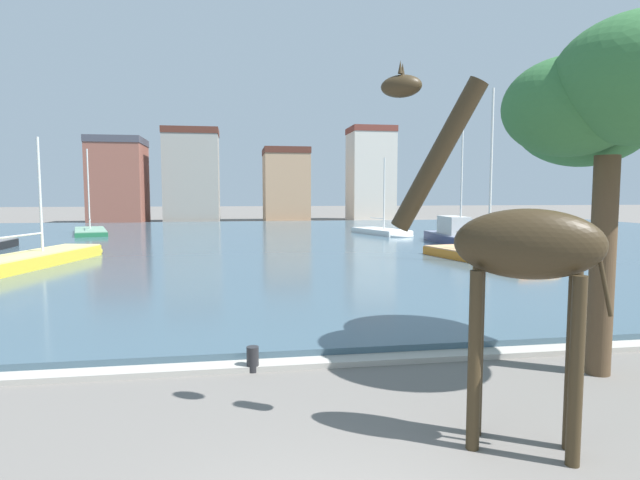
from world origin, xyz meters
TOP-DOWN VIEW (x-y plane):
  - harbor_water at (0.00, 32.52)m, footprint 87.79×52.68m
  - quay_edge_coping at (0.00, 5.93)m, footprint 87.79×0.50m
  - giraffe_statue at (2.80, 2.12)m, footprint 2.84×1.94m
  - sailboat_yellow at (-9.71, 21.68)m, footprint 4.12×9.81m
  - sailboat_orange at (11.03, 18.43)m, footprint 3.52×8.63m
  - sailboat_green at (-12.93, 41.58)m, footprint 4.63×9.44m
  - sailboat_navy at (13.29, 26.95)m, footprint 2.45×9.86m
  - sailboat_white at (10.99, 36.04)m, footprint 4.02×6.91m
  - shade_tree at (6.08, 4.59)m, footprint 3.89×4.91m
  - mooring_bollard at (-0.60, 5.78)m, footprint 0.24×0.24m
  - townhouse_tall_gabled at (-14.65, 61.30)m, footprint 6.17×7.09m
  - townhouse_narrow_midrow at (-6.15, 62.39)m, footprint 6.71×5.83m
  - townhouse_end_terrace at (5.65, 63.47)m, footprint 5.77×6.97m
  - townhouse_corner_house at (17.19, 64.15)m, footprint 5.83×5.69m

SIDE VIEW (x-z plane):
  - quay_edge_coping at x=0.00m, z-range 0.00..0.12m
  - harbor_water at x=0.00m, z-range 0.00..0.26m
  - mooring_bollard at x=-0.60m, z-range 0.00..0.50m
  - sailboat_green at x=-12.93m, z-range -3.27..3.95m
  - sailboat_white at x=10.99m, z-range -2.86..3.58m
  - sailboat_orange at x=11.03m, z-range -3.81..4.60m
  - sailboat_yellow at x=-9.71m, z-range -2.62..3.49m
  - sailboat_navy at x=13.29m, z-range -3.65..4.96m
  - giraffe_statue at x=2.80m, z-range 0.06..5.41m
  - townhouse_end_terrace at x=5.65m, z-range 0.01..9.42m
  - townhouse_tall_gabled at x=-14.65m, z-range 0.01..10.19m
  - shade_tree at x=6.08m, z-range 1.97..8.52m
  - townhouse_narrow_midrow at x=-6.15m, z-range 0.01..11.56m
  - townhouse_corner_house at x=17.19m, z-range 0.02..12.45m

